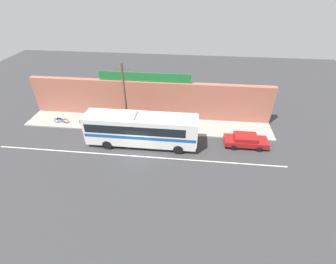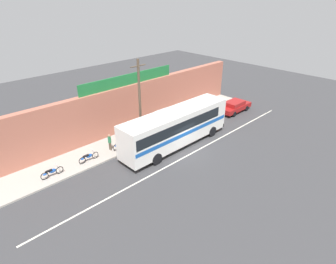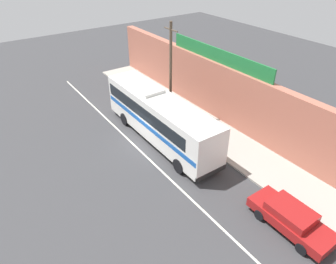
{
  "view_description": "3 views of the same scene",
  "coord_description": "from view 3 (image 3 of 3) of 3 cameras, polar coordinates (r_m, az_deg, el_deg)",
  "views": [
    {
      "loc": [
        5.28,
        -19.25,
        15.91
      ],
      "look_at": [
        2.98,
        1.93,
        1.39
      ],
      "focal_mm": 25.55,
      "sensor_mm": 36.0,
      "label": 1
    },
    {
      "loc": [
        -16.67,
        -15.18,
        13.27
      ],
      "look_at": [
        -1.28,
        0.81,
        2.11
      ],
      "focal_mm": 30.08,
      "sensor_mm": 36.0,
      "label": 2
    },
    {
      "loc": [
        16.69,
        -9.51,
        13.27
      ],
      "look_at": [
        1.53,
        1.11,
        1.4
      ],
      "focal_mm": 32.51,
      "sensor_mm": 36.0,
      "label": 3
    }
  ],
  "objects": [
    {
      "name": "intercity_bus",
      "position": [
        22.71,
        -1.67,
        3.08
      ],
      "size": [
        11.81,
        2.63,
        3.78
      ],
      "color": "white",
      "rests_on": "ground_plane"
    },
    {
      "name": "storefront_facade",
      "position": [
        26.1,
        9.43,
        7.59
      ],
      "size": [
        30.0,
        0.7,
        4.8
      ],
      "primitive_type": "cube",
      "color": "#B26651",
      "rests_on": "ground_plane"
    },
    {
      "name": "pedestrian_far_right",
      "position": [
        28.61,
        -1.54,
        7.35
      ],
      "size": [
        0.3,
        0.48,
        1.57
      ],
      "color": "brown",
      "rests_on": "sidewalk_slab"
    },
    {
      "name": "motorcycle_black",
      "position": [
        33.12,
        -7.57,
        9.81
      ],
      "size": [
        1.84,
        0.56,
        0.94
      ],
      "color": "black",
      "rests_on": "sidewalk_slab"
    },
    {
      "name": "motorcycle_green",
      "position": [
        30.52,
        -4.62,
        7.95
      ],
      "size": [
        1.88,
        0.56,
        0.94
      ],
      "color": "black",
      "rests_on": "sidewalk_slab"
    },
    {
      "name": "motorcycle_blue",
      "position": [
        27.91,
        -1.22,
        5.57
      ],
      "size": [
        1.89,
        0.56,
        0.94
      ],
      "color": "black",
      "rests_on": "sidewalk_slab"
    },
    {
      "name": "utility_pole",
      "position": [
        24.59,
        0.5,
        11.24
      ],
      "size": [
        1.6,
        0.22,
        8.02
      ],
      "color": "brown",
      "rests_on": "sidewalk_slab"
    },
    {
      "name": "storefront_billboard",
      "position": [
        25.3,
        9.37,
        14.0
      ],
      "size": [
        11.12,
        0.12,
        1.1
      ],
      "primitive_type": "cube",
      "color": "#1E7538",
      "rests_on": "storefront_facade"
    },
    {
      "name": "ground_plane",
      "position": [
        23.35,
        -4.38,
        -2.08
      ],
      "size": [
        70.0,
        70.0,
        0.0
      ],
      "primitive_type": "plane",
      "color": "#3A3A3D"
    },
    {
      "name": "parked_car",
      "position": [
        17.97,
        22.03,
        -14.68
      ],
      "size": [
        4.58,
        1.91,
        1.37
      ],
      "color": "maroon",
      "rests_on": "ground_plane"
    },
    {
      "name": "road_center_stripe",
      "position": [
        23.03,
        -6.08,
        -2.72
      ],
      "size": [
        30.0,
        0.14,
        0.01
      ],
      "primitive_type": "cube",
      "color": "silver",
      "rests_on": "ground_plane"
    },
    {
      "name": "sidewalk_slab",
      "position": [
        25.87,
        5.5,
        1.82
      ],
      "size": [
        30.0,
        3.6,
        0.14
      ],
      "primitive_type": "cube",
      "color": "#A8A399",
      "rests_on": "ground_plane"
    }
  ]
}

